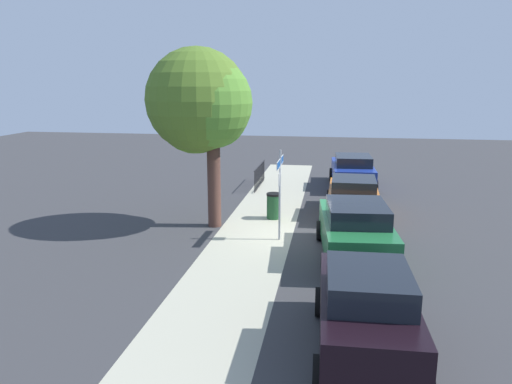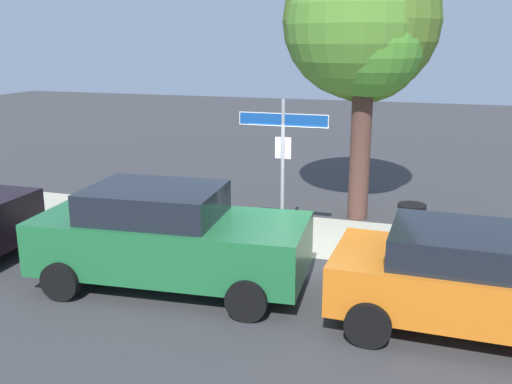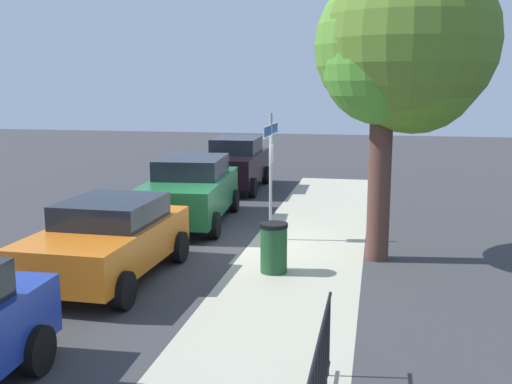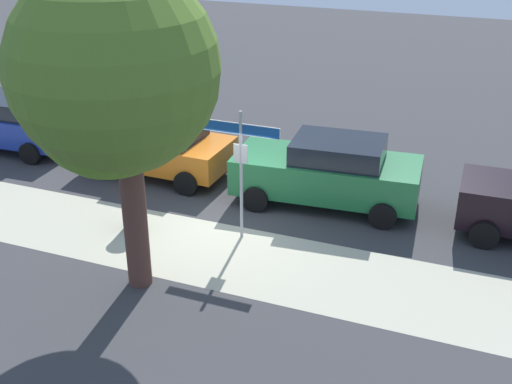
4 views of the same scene
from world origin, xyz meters
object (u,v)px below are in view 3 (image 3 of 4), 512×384
object	(u,v)px
shade_tree	(402,50)
trash_bin	(274,248)
car_green	(190,190)
street_sign	(271,152)
car_orange	(108,239)
car_black	(235,164)

from	to	relation	value
shade_tree	trash_bin	distance (m)	4.67
shade_tree	car_green	bearing A→B (deg)	-114.39
street_sign	car_orange	xyz separation A→B (m)	(3.47, -2.48, -1.31)
shade_tree	car_orange	size ratio (longest dim) A/B	1.54
car_black	car_green	world-z (taller)	car_black
car_green	car_orange	xyz separation A→B (m)	(4.80, -0.10, -0.09)
street_sign	trash_bin	xyz separation A→B (m)	(2.46, 0.50, -1.59)
car_green	trash_bin	world-z (taller)	car_green
car_green	trash_bin	xyz separation A→B (m)	(3.79, 2.87, -0.38)
trash_bin	shade_tree	bearing A→B (deg)	121.84
car_black	car_green	size ratio (longest dim) A/B	0.88
shade_tree	car_orange	distance (m)	6.80
car_black	car_green	distance (m)	5.18
car_orange	car_green	bearing A→B (deg)	179.82
street_sign	car_orange	distance (m)	4.46
shade_tree	trash_bin	world-z (taller)	shade_tree
street_sign	trash_bin	bearing A→B (deg)	11.44
car_green	trash_bin	size ratio (longest dim) A/B	4.74
car_green	car_orange	world-z (taller)	car_green
car_black	trash_bin	distance (m)	9.43
car_orange	trash_bin	distance (m)	3.15
street_sign	car_green	xyz separation A→B (m)	(-1.32, -2.37, -1.21)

